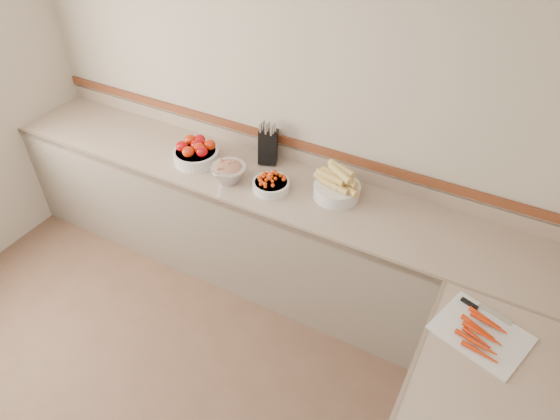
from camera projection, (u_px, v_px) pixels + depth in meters
The scene contains 8 objects.
back_wall at pixel (280, 106), 3.36m from camera, with size 4.00×4.00×0.00m, color #B1A692.
counter_back at pixel (259, 227), 3.69m from camera, with size 4.00×0.65×1.08m.
knife_block at pixel (268, 146), 3.49m from camera, with size 0.18×0.19×0.31m.
tomato_bowl at pixel (196, 152), 3.52m from camera, with size 0.32×0.32×0.16m.
cherry_tomato_bowl at pixel (271, 184), 3.28m from camera, with size 0.25×0.25×0.13m.
corn_bowl at pixel (337, 186), 3.20m from camera, with size 0.33×0.31×0.22m.
rhubarb_bowl at pixel (229, 172), 3.34m from camera, with size 0.25×0.25×0.14m.
cutting_board at pixel (481, 333), 2.41m from camera, with size 0.50×0.44×0.06m.
Camera 1 is at (1.44, -0.67, 2.92)m, focal length 32.00 mm.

